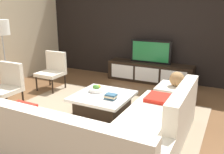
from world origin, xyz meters
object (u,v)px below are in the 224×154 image
at_px(media_console, 150,72).
at_px(television, 151,52).
at_px(accent_chair_near, 7,83).
at_px(ottoman, 176,96).
at_px(accent_chair_far, 53,68).
at_px(coffee_table, 103,104).
at_px(book_stack, 111,97).
at_px(fruit_bowl, 97,89).
at_px(decorative_ball, 177,79).
at_px(floor_lamp, 1,31).
at_px(sectional_couch, 107,133).

distance_m(media_console, television, 0.54).
distance_m(accent_chair_near, ottoman, 3.23).
xyz_separation_m(media_console, accent_chair_far, (-1.86, -1.55, 0.24)).
bearing_deg(coffee_table, television, 87.51).
height_order(accent_chair_near, book_stack, accent_chair_near).
xyz_separation_m(fruit_bowl, decorative_ball, (1.24, 0.92, 0.11)).
relative_size(fruit_bowl, accent_chair_far, 0.32).
height_order(media_console, book_stack, media_console).
relative_size(media_console, television, 2.08).
bearing_deg(accent_chair_far, coffee_table, -34.09).
distance_m(floor_lamp, ottoman, 3.87).
height_order(media_console, decorative_ball, decorative_ball).
xyz_separation_m(sectional_couch, floor_lamp, (-3.12, 1.06, 1.09)).
bearing_deg(book_stack, accent_chair_near, -167.86).
bearing_deg(accent_chair_near, ottoman, 37.03).
distance_m(ottoman, accent_chair_far, 2.84).
height_order(television, coffee_table, television).
distance_m(coffee_table, book_stack, 0.34).
distance_m(ottoman, fruit_bowl, 1.56).
bearing_deg(floor_lamp, fruit_bowl, 0.49).
height_order(coffee_table, fruit_bowl, fruit_bowl).
bearing_deg(accent_chair_far, television, 28.87).
bearing_deg(decorative_ball, accent_chair_near, -150.96).
bearing_deg(decorative_ball, sectional_couch, -102.69).
relative_size(coffee_table, ottoman, 1.38).
distance_m(sectional_couch, floor_lamp, 3.47).
xyz_separation_m(floor_lamp, accent_chair_far, (0.76, 0.67, -0.88)).
bearing_deg(accent_chair_far, floor_lamp, -149.26).
bearing_deg(coffee_table, media_console, 87.51).
bearing_deg(media_console, accent_chair_far, -140.21).
relative_size(accent_chair_near, floor_lamp, 0.54).
height_order(ottoman, fruit_bowl, fruit_bowl).
xyz_separation_m(accent_chair_near, accent_chair_far, (-0.01, 1.30, -0.00)).
bearing_deg(sectional_couch, coffee_table, 121.81).
height_order(television, fruit_bowl, television).
relative_size(decorative_ball, book_stack, 1.42).
height_order(accent_chair_far, book_stack, accent_chair_far).
xyz_separation_m(accent_chair_near, book_stack, (1.97, 0.42, -0.06)).
bearing_deg(television, coffee_table, -92.49).
bearing_deg(fruit_bowl, floor_lamp, -179.51).
distance_m(television, fruit_bowl, 2.24).
bearing_deg(media_console, sectional_couch, -81.15).
height_order(ottoman, accent_chair_far, accent_chair_far).
bearing_deg(coffee_table, sectional_couch, -58.19).
bearing_deg(floor_lamp, book_stack, -4.18).
xyz_separation_m(ottoman, decorative_ball, (0.00, 0.00, 0.34)).
bearing_deg(decorative_ball, book_stack, -126.51).
bearing_deg(accent_chair_near, accent_chair_far, 98.23).
xyz_separation_m(television, ottoman, (0.96, -1.28, -0.59)).
relative_size(media_console, accent_chair_far, 2.50).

